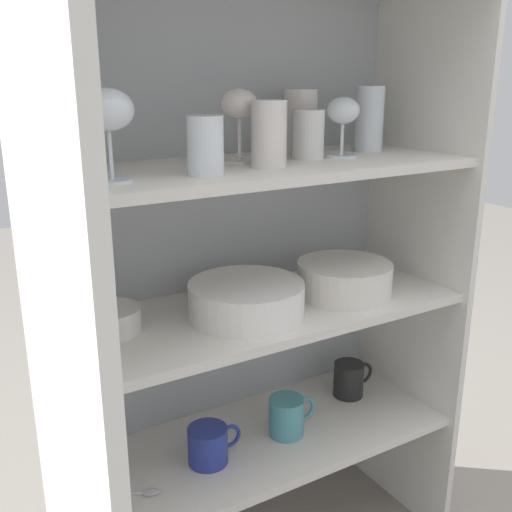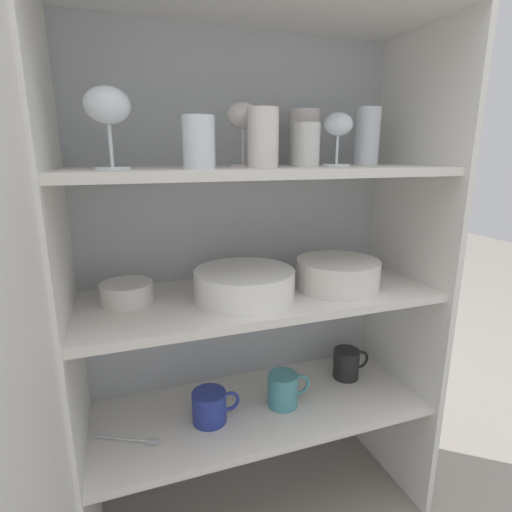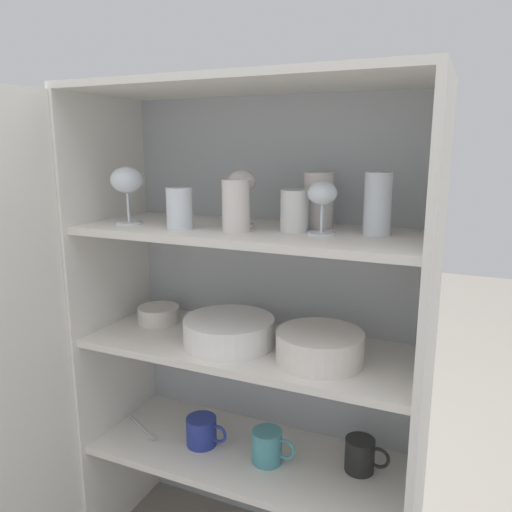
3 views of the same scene
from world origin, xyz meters
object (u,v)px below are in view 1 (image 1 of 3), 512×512
Objects in this scene: plate_stack_white at (246,299)px; mixing_bowl_large at (344,277)px; serving_bowl_small at (109,318)px; coffee_mug_primary at (349,379)px.

mixing_bowl_large is (0.25, -0.01, 0.01)m from plate_stack_white.
mixing_bowl_large reaches higher than serving_bowl_small.
mixing_bowl_large is 1.75× the size of serving_bowl_small.
coffee_mug_primary is at bearing 11.44° from plate_stack_white.
mixing_bowl_large is at bearing -8.14° from serving_bowl_small.
plate_stack_white is 1.97× the size of serving_bowl_small.
serving_bowl_small is 1.04× the size of coffee_mug_primary.
coffee_mug_primary is (0.62, 0.00, -0.31)m from serving_bowl_small.
mixing_bowl_large reaches higher than coffee_mug_primary.
plate_stack_white is at bearing 178.31° from mixing_bowl_large.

